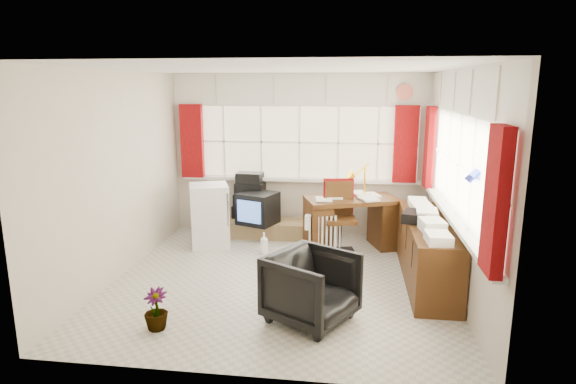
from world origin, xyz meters
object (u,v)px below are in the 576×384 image
at_px(desk, 351,220).
at_px(tv_bench, 263,228).
at_px(credenza, 427,250).
at_px(desk_lamp, 365,174).
at_px(crt_tv, 258,208).
at_px(mini_fridge, 209,215).
at_px(office_chair, 312,288).
at_px(radiator, 323,240).
at_px(task_chair, 339,214).

distance_m(desk, tv_bench, 1.47).
bearing_deg(credenza, desk_lamp, 120.11).
xyz_separation_m(desk_lamp, credenza, (0.73, -1.25, -0.68)).
distance_m(crt_tv, mini_fridge, 0.75).
xyz_separation_m(desk, office_chair, (-0.38, -2.28, -0.06)).
relative_size(office_chair, radiator, 1.34).
xyz_separation_m(office_chair, mini_fridge, (-1.68, 2.14, 0.10)).
distance_m(desk, radiator, 0.59).
xyz_separation_m(office_chair, radiator, (-0.01, 1.88, -0.12)).
height_order(credenza, tv_bench, credenza).
relative_size(desk, radiator, 2.48).
distance_m(tv_bench, mini_fridge, 0.94).
bearing_deg(mini_fridge, credenza, -18.08).
distance_m(office_chair, mini_fridge, 2.73).
height_order(crt_tv, mini_fridge, mini_fridge).
bearing_deg(task_chair, desk_lamp, 43.20).
relative_size(task_chair, credenza, 0.52).
distance_m(task_chair, mini_fridge, 1.89).
bearing_deg(desk, radiator, -134.09).
distance_m(desk_lamp, credenza, 1.60).
xyz_separation_m(desk, crt_tv, (-1.42, 0.24, 0.07)).
relative_size(credenza, tv_bench, 1.43).
xyz_separation_m(credenza, tv_bench, (-2.28, 1.52, -0.27)).
xyz_separation_m(task_chair, office_chair, (-0.21, -2.10, -0.20)).
bearing_deg(tv_bench, crt_tv, -101.73).
height_order(desk_lamp, office_chair, desk_lamp).
distance_m(desk, desk_lamp, 0.70).
distance_m(radiator, mini_fridge, 1.71).
height_order(office_chair, tv_bench, office_chair).
height_order(credenza, crt_tv, credenza).
bearing_deg(desk, credenza, -50.85).
bearing_deg(desk_lamp, task_chair, -136.80).
bearing_deg(crt_tv, tv_bench, 78.27).
height_order(radiator, credenza, credenza).
xyz_separation_m(office_chair, credenza, (1.28, 1.18, 0.04)).
relative_size(desk, office_chair, 1.85).
bearing_deg(desk_lamp, desk, -139.22).
height_order(desk_lamp, crt_tv, desk_lamp).
bearing_deg(radiator, tv_bench, 140.46).
bearing_deg(credenza, radiator, 151.40).
relative_size(task_chair, office_chair, 1.34).
distance_m(task_chair, credenza, 1.43).
xyz_separation_m(task_chair, mini_fridge, (-1.89, 0.04, -0.10)).
height_order(desk_lamp, tv_bench, desk_lamp).
relative_size(office_chair, credenza, 0.39).
bearing_deg(crt_tv, radiator, -31.83).
bearing_deg(crt_tv, desk_lamp, -3.18).
xyz_separation_m(radiator, mini_fridge, (-1.68, 0.27, 0.22)).
height_order(radiator, tv_bench, radiator).
relative_size(radiator, crt_tv, 0.87).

